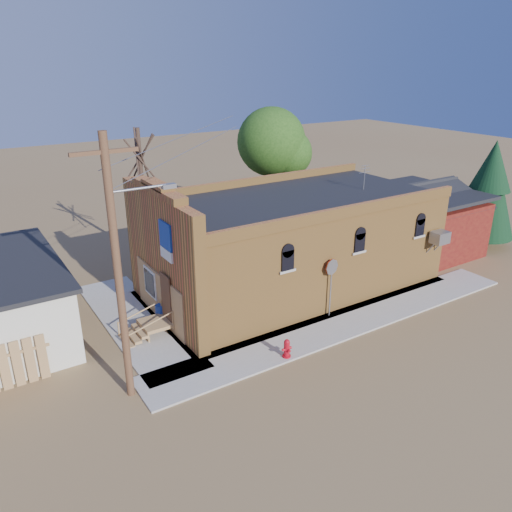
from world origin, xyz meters
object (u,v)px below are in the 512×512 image
fire_hydrant (287,348)px  stop_sign (331,272)px  utility_pole (119,268)px  trash_barrel (162,313)px  brick_bar (289,243)px

fire_hydrant → stop_sign: 4.36m
utility_pole → fire_hydrant: bearing=-10.9°
fire_hydrant → utility_pole: bearing=-175.1°
utility_pole → stop_sign: (9.42, 0.60, -2.58)m
utility_pole → trash_barrel: utility_pole is taller
brick_bar → trash_barrel: brick_bar is taller
fire_hydrant → stop_sign: (3.61, 1.72, 1.73)m
stop_sign → fire_hydrant: bearing=-141.0°
brick_bar → stop_sign: 3.72m
brick_bar → trash_barrel: 7.18m
utility_pole → stop_sign: size_ratio=3.28×
fire_hydrant → trash_barrel: trash_barrel is taller
trash_barrel → utility_pole: bearing=-124.4°
utility_pole → fire_hydrant: 7.33m
utility_pole → trash_barrel: 6.60m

